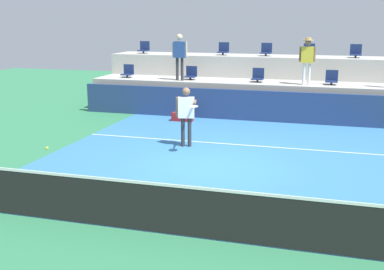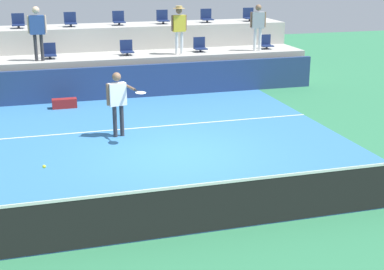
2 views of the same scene
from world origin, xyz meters
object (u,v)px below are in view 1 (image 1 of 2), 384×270
stadium_chair_upper_mid_right (309,51)px  stadium_chair_upper_right (356,52)px  stadium_chair_lower_right (332,79)px  spectator_in_grey (180,52)px  stadium_chair_upper_far_left (144,48)px  stadium_chair_upper_mid_left (223,50)px  equipment_bag (182,117)px  stadium_chair_lower_left (191,74)px  stadium_chair_upper_center (266,51)px  stadium_chair_lower_far_left (128,72)px  stadium_chair_upper_left (181,49)px  stadium_chair_lower_center (258,76)px  tennis_ball (47,148)px  tennis_player (186,111)px  spectator_with_hat (307,56)px

stadium_chair_upper_mid_right → stadium_chair_upper_right: (1.78, 0.00, 0.00)m
stadium_chair_upper_mid_right → stadium_chair_lower_right: bearing=-62.0°
spectator_in_grey → stadium_chair_upper_far_left: bearing=136.9°
stadium_chair_upper_mid_left → equipment_bag: size_ratio=0.68×
stadium_chair_lower_left → stadium_chair_upper_center: size_ratio=1.00×
stadium_chair_lower_far_left → stadium_chair_upper_mid_right: (7.05, 1.80, 0.85)m
stadium_chair_upper_left → stadium_chair_upper_right: same height
stadium_chair_lower_center → tennis_ball: stadium_chair_lower_center is taller
spectator_in_grey → tennis_player: bearing=-70.2°
stadium_chair_upper_mid_left → stadium_chair_upper_center: same height
stadium_chair_upper_right → stadium_chair_lower_left: bearing=-163.7°
stadium_chair_upper_center → tennis_ball: size_ratio=7.65×
spectator_with_hat → stadium_chair_upper_right: bearing=52.1°
stadium_chair_lower_left → equipment_bag: size_ratio=0.68×
stadium_chair_lower_center → stadium_chair_upper_mid_right: size_ratio=1.00×
stadium_chair_upper_right → tennis_player: 8.72m
stadium_chair_upper_center → stadium_chair_upper_mid_right: bearing=0.0°
stadium_chair_lower_center → stadium_chair_upper_center: 1.99m
stadium_chair_lower_right → spectator_in_grey: size_ratio=0.29×
stadium_chair_lower_center → tennis_player: bearing=-102.0°
stadium_chair_lower_far_left → stadium_chair_upper_mid_left: 4.08m
stadium_chair_upper_mid_left → tennis_player: stadium_chair_upper_mid_left is taller
stadium_chair_upper_mid_left → stadium_chair_upper_right: (5.27, 0.00, 0.00)m
spectator_with_hat → tennis_ball: spectator_with_hat is taller
equipment_bag → stadium_chair_upper_mid_right: bearing=43.1°
stadium_chair_lower_left → spectator_with_hat: (4.45, -0.38, 0.81)m
stadium_chair_lower_far_left → stadium_chair_lower_center: same height
stadium_chair_lower_center → equipment_bag: size_ratio=0.68×
stadium_chair_lower_center → equipment_bag: 3.37m
stadium_chair_lower_left → stadium_chair_upper_far_left: bearing=146.0°
stadium_chair_upper_center → stadium_chair_upper_mid_right: size_ratio=1.00×
stadium_chair_lower_center → stadium_chair_upper_mid_left: 2.65m
stadium_chair_lower_far_left → stadium_chair_upper_right: 9.05m
stadium_chair_lower_left → tennis_player: 5.67m
equipment_bag → spectator_in_grey: bearing=110.7°
stadium_chair_upper_far_left → spectator_with_hat: 7.45m
stadium_chair_lower_far_left → equipment_bag: (2.96, -2.02, -1.31)m
stadium_chair_lower_far_left → stadium_chair_upper_left: (1.72, 1.80, 0.85)m
stadium_chair_lower_far_left → stadium_chair_upper_mid_left: stadium_chair_upper_mid_left is taller
stadium_chair_lower_center → spectator_with_hat: (1.81, -0.38, 0.81)m
stadium_chair_lower_far_left → spectator_in_grey: bearing=-9.3°
stadium_chair_upper_far_left → tennis_player: size_ratio=0.30×
stadium_chair_upper_mid_left → tennis_player: bearing=-85.3°
stadium_chair_upper_center → stadium_chair_lower_right: bearing=-34.1°
stadium_chair_lower_center → stadium_chair_lower_left: bearing=180.0°
stadium_chair_lower_left → stadium_chair_upper_mid_left: (0.88, 1.80, 0.85)m
stadium_chair_upper_far_left → stadium_chair_upper_left: 1.71m
stadium_chair_upper_far_left → stadium_chair_upper_mid_right: same height
stadium_chair_lower_far_left → stadium_chair_upper_right: stadium_chair_upper_right is taller
tennis_ball → stadium_chair_lower_left: bearing=86.9°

